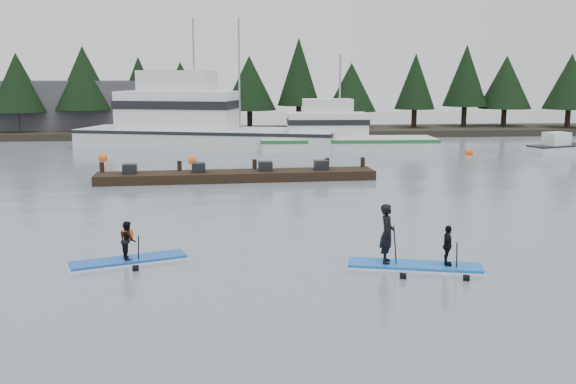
{
  "coord_description": "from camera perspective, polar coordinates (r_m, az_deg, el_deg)",
  "views": [
    {
      "loc": [
        -2.5,
        -17.73,
        5.42
      ],
      "look_at": [
        0.0,
        6.0,
        1.1
      ],
      "focal_mm": 40.0,
      "sensor_mm": 36.0,
      "label": 1
    }
  ],
  "objects": [
    {
      "name": "skiff",
      "position": [
        49.5,
        23.37,
        3.51
      ],
      "size": [
        5.79,
        3.25,
        0.65
      ],
      "primitive_type": "cube",
      "rotation": [
        0.0,
        0.0,
        0.3
      ],
      "color": "silver",
      "rests_on": "ground"
    },
    {
      "name": "paddleboard_solo",
      "position": [
        19.51,
        -14.02,
        -5.12
      ],
      "size": [
        3.44,
        1.88,
        1.75
      ],
      "rotation": [
        0.0,
        0.0,
        0.34
      ],
      "color": "#134EB4",
      "rests_on": "ground"
    },
    {
      "name": "treeline",
      "position": [
        60.03,
        -3.62,
        5.07
      ],
      "size": [
        60.0,
        4.0,
        8.0
      ],
      "primitive_type": null,
      "color": "black",
      "rests_on": "ground"
    },
    {
      "name": "fishing_boat_large",
      "position": [
        49.94,
        -7.8,
        4.91
      ],
      "size": [
        20.4,
        11.03,
        10.87
      ],
      "rotation": [
        0.0,
        0.0,
        -0.3
      ],
      "color": "silver",
      "rests_on": "ground"
    },
    {
      "name": "far_shore",
      "position": [
        60.0,
        -3.63,
        5.35
      ],
      "size": [
        70.0,
        8.0,
        0.6
      ],
      "primitive_type": "cube",
      "color": "#2D281E",
      "rests_on": "ground"
    },
    {
      "name": "floating_dock",
      "position": [
        33.85,
        -4.54,
        1.43
      ],
      "size": [
        14.62,
        2.49,
        0.49
      ],
      "primitive_type": "cube",
      "rotation": [
        0.0,
        0.0,
        0.04
      ],
      "color": "black",
      "rests_on": "ground"
    },
    {
      "name": "buoy_a",
      "position": [
        43.52,
        -16.13,
        2.71
      ],
      "size": [
        0.59,
        0.59,
        0.59
      ],
      "primitive_type": "sphere",
      "color": "#FF560C",
      "rests_on": "ground"
    },
    {
      "name": "buoy_c",
      "position": [
        46.71,
        15.79,
        3.21
      ],
      "size": [
        0.55,
        0.55,
        0.55
      ],
      "primitive_type": "sphere",
      "color": "#FF560C",
      "rests_on": "ground"
    },
    {
      "name": "fishing_boat_medium",
      "position": [
        47.24,
        4.88,
        4.3
      ],
      "size": [
        12.84,
        4.32,
        7.79
      ],
      "rotation": [
        0.0,
        0.0,
        -0.06
      ],
      "color": "silver",
      "rests_on": "ground"
    },
    {
      "name": "ground",
      "position": [
        18.71,
        1.94,
        -6.59
      ],
      "size": [
        160.0,
        160.0,
        0.0
      ],
      "primitive_type": "plane",
      "color": "slate",
      "rests_on": "ground"
    },
    {
      "name": "buoy_b",
      "position": [
        41.17,
        -8.48,
        2.59
      ],
      "size": [
        0.52,
        0.52,
        0.52
      ],
      "primitive_type": "sphere",
      "color": "#FF560C",
      "rests_on": "ground"
    },
    {
      "name": "paddleboard_duo",
      "position": [
        18.68,
        10.8,
        -5.0
      ],
      "size": [
        3.88,
        1.87,
        2.33
      ],
      "rotation": [
        0.0,
        0.0,
        -0.27
      ],
      "color": "blue",
      "rests_on": "ground"
    },
    {
      "name": "waterfront_building",
      "position": [
        62.86,
        -16.69,
        7.18
      ],
      "size": [
        18.0,
        6.0,
        5.0
      ],
      "primitive_type": "cube",
      "color": "#4C4C51",
      "rests_on": "ground"
    }
  ]
}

